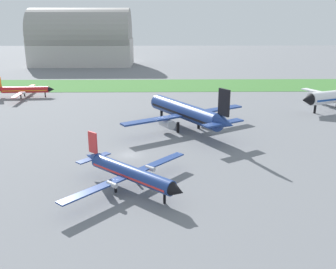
# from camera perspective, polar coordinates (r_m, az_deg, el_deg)

# --- Properties ---
(ground_plane) EXTENTS (600.00, 600.00, 0.00)m
(ground_plane) POSITION_cam_1_polar(r_m,az_deg,el_deg) (71.05, -5.96, -3.17)
(ground_plane) COLOR slate
(grass_taxiway_strip) EXTENTS (360.00, 28.00, 0.08)m
(grass_taxiway_strip) POSITION_cam_1_polar(r_m,az_deg,el_deg) (145.83, -3.49, 7.60)
(grass_taxiway_strip) COLOR #3D7533
(grass_taxiway_strip) RESTS_ON ground_plane
(airplane_taxiing_turboprop) EXTENTS (19.73, 23.04, 6.90)m
(airplane_taxiing_turboprop) POSITION_cam_1_polar(r_m,az_deg,el_deg) (131.58, -21.34, 6.46)
(airplane_taxiing_turboprop) COLOR red
(airplane_taxiing_turboprop) RESTS_ON ground_plane
(airplane_midfield_jet) EXTENTS (29.23, 29.24, 11.62)m
(airplane_midfield_jet) POSITION_cam_1_polar(r_m,az_deg,el_deg) (85.93, 2.81, 3.48)
(airplane_midfield_jet) COLOR navy
(airplane_midfield_jet) RESTS_ON ground_plane
(airplane_foreground_turboprop) EXTENTS (17.72, 19.30, 7.38)m
(airplane_foreground_turboprop) POSITION_cam_1_polar(r_m,az_deg,el_deg) (56.37, -6.01, -5.85)
(airplane_foreground_turboprop) COLOR navy
(airplane_foreground_turboprop) RESTS_ON ground_plane
(hangar_distant) EXTENTS (54.61, 27.04, 30.48)m
(hangar_distant) POSITION_cam_1_polar(r_m,az_deg,el_deg) (214.39, -13.17, 14.02)
(hangar_distant) COLOR #BCB7B2
(hangar_distant) RESTS_ON ground_plane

